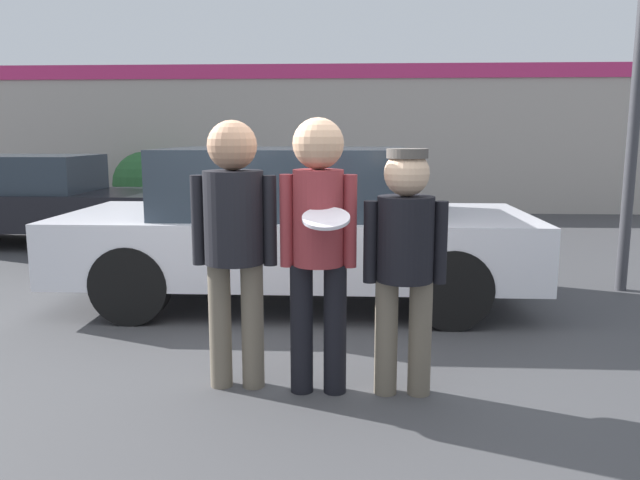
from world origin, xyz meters
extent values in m
plane|color=#3F3F42|center=(0.00, 0.00, 0.00)|extent=(56.00, 56.00, 0.00)
cube|color=#B2A89E|center=(0.00, 9.56, 1.58)|extent=(24.00, 0.18, 3.15)
cube|color=#CC2D6B|center=(0.00, 9.45, 3.00)|extent=(24.00, 0.04, 0.30)
cylinder|color=#665B4C|center=(-0.41, -0.07, 0.43)|extent=(0.15, 0.15, 0.86)
cylinder|color=#665B4C|center=(-0.19, -0.07, 0.43)|extent=(0.15, 0.15, 0.86)
cylinder|color=black|center=(-0.30, -0.07, 1.16)|extent=(0.39, 0.39, 0.61)
cylinder|color=black|center=(-0.54, -0.07, 1.14)|extent=(0.09, 0.09, 0.59)
cylinder|color=black|center=(-0.06, -0.07, 1.14)|extent=(0.09, 0.09, 0.59)
sphere|color=tan|center=(-0.30, -0.07, 1.63)|extent=(0.32, 0.32, 0.32)
cylinder|color=black|center=(0.15, -0.13, 0.43)|extent=(0.15, 0.15, 0.86)
cylinder|color=black|center=(0.37, -0.13, 0.43)|extent=(0.15, 0.15, 0.86)
cylinder|color=maroon|center=(0.26, -0.13, 1.17)|extent=(0.32, 0.32, 0.61)
cylinder|color=maroon|center=(0.05, -0.13, 1.15)|extent=(0.09, 0.09, 0.59)
cylinder|color=maroon|center=(0.46, -0.13, 1.15)|extent=(0.09, 0.09, 0.59)
sphere|color=tan|center=(0.26, -0.13, 1.64)|extent=(0.32, 0.32, 0.32)
cylinder|color=silver|center=(0.32, -0.38, 1.20)|extent=(0.29, 0.28, 0.11)
cylinder|color=#665B4C|center=(0.70, -0.13, 0.38)|extent=(0.15, 0.15, 0.77)
cylinder|color=#665B4C|center=(0.92, -0.13, 0.38)|extent=(0.15, 0.15, 0.77)
cylinder|color=black|center=(0.81, -0.13, 1.04)|extent=(0.36, 0.36, 0.54)
cylinder|color=black|center=(0.59, -0.13, 1.02)|extent=(0.09, 0.09, 0.53)
cylinder|color=black|center=(1.03, -0.13, 1.02)|extent=(0.09, 0.09, 0.53)
sphere|color=#DBB28E|center=(0.81, -0.13, 1.45)|extent=(0.29, 0.29, 0.29)
cylinder|color=#4C4742|center=(0.81, -0.13, 1.58)|extent=(0.26, 0.26, 0.06)
cube|color=silver|center=(-0.09, 2.17, 0.61)|extent=(4.62, 1.94, 0.61)
cube|color=#28333D|center=(-0.18, 2.17, 1.24)|extent=(2.40, 1.67, 0.65)
cylinder|color=black|center=(1.34, 3.04, 0.36)|extent=(0.72, 0.22, 0.72)
cylinder|color=black|center=(1.34, 1.30, 0.36)|extent=(0.72, 0.22, 0.72)
cylinder|color=black|center=(-1.52, 3.04, 0.36)|extent=(0.72, 0.22, 0.72)
cylinder|color=black|center=(-1.52, 1.30, 0.36)|extent=(0.72, 0.22, 0.72)
cube|color=black|center=(-4.67, 5.39, 0.55)|extent=(4.44, 1.77, 0.54)
cube|color=#28333D|center=(-4.76, 5.39, 1.09)|extent=(2.31, 1.52, 0.56)
cylinder|color=black|center=(-3.29, 6.18, 0.33)|extent=(0.65, 0.22, 0.65)
cylinder|color=black|center=(-3.29, 4.60, 0.33)|extent=(0.65, 0.22, 0.65)
sphere|color=#285B2D|center=(-3.84, 8.70, 0.67)|extent=(1.34, 1.34, 1.34)
camera|label=1|loc=(0.48, -4.06, 1.70)|focal=35.00mm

